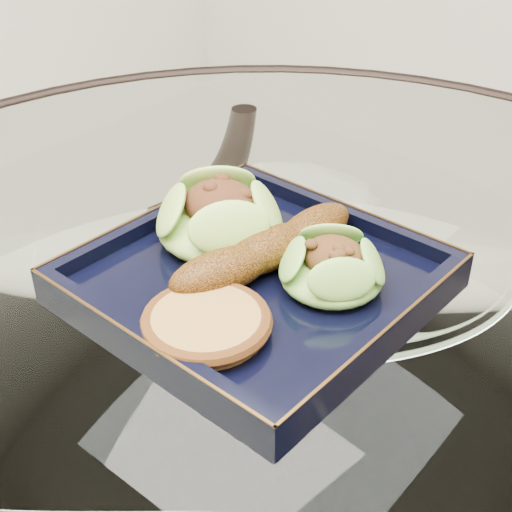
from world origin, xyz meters
The scene contains 6 objects.
dining_table centered at (0.00, 0.00, 0.60)m, with size 1.13×1.13×0.77m.
navy_plate centered at (0.02, -0.05, 0.77)m, with size 0.27×0.27×0.02m, color black.
lettuce_wrap_left centered at (-0.05, -0.03, 0.80)m, with size 0.11×0.11×0.04m, color #669A2C.
lettuce_wrap_right centered at (0.07, -0.02, 0.80)m, with size 0.09×0.09×0.03m, color #58952B.
roasted_plantain centered at (0.02, -0.03, 0.80)m, with size 0.19×0.04×0.04m, color #64360A.
crumb_patty centered at (0.04, -0.13, 0.79)m, with size 0.09×0.09×0.02m, color #A77237.
Camera 1 is at (0.34, -0.44, 1.14)m, focal length 50.00 mm.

